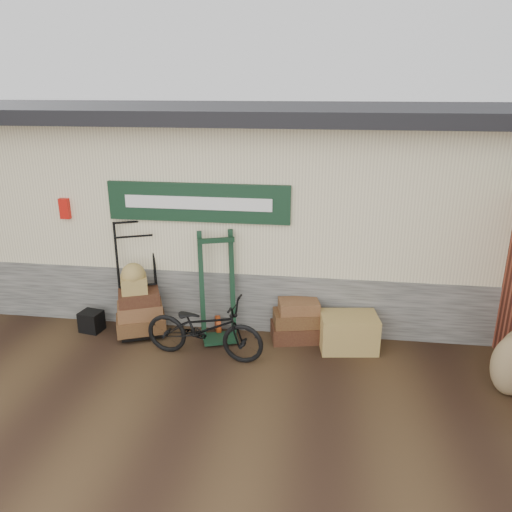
{
  "coord_description": "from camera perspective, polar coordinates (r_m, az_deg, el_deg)",
  "views": [
    {
      "loc": [
        1.45,
        -5.68,
        3.52
      ],
      "look_at": [
        0.53,
        0.9,
        1.22
      ],
      "focal_mm": 35.0,
      "sensor_mm": 36.0,
      "label": 1
    }
  ],
  "objects": [
    {
      "name": "wicker_hamper",
      "position": [
        7.13,
        10.53,
        -8.55
      ],
      "size": [
        0.84,
        0.61,
        0.51
      ],
      "primitive_type": "cube",
      "rotation": [
        0.0,
        0.0,
        0.14
      ],
      "color": "olive",
      "rests_on": "ground"
    },
    {
      "name": "ground",
      "position": [
        6.84,
        -5.57,
        -12.0
      ],
      "size": [
        80.0,
        80.0,
        0.0
      ],
      "primitive_type": "plane",
      "color": "black",
      "rests_on": "ground"
    },
    {
      "name": "burlap_sack_right",
      "position": [
        6.72,
        27.24,
        -11.08
      ],
      "size": [
        0.54,
        0.47,
        0.77
      ],
      "primitive_type": "ellipsoid",
      "rotation": [
        0.0,
        0.0,
        -0.15
      ],
      "color": "brown",
      "rests_on": "ground"
    },
    {
      "name": "bicycle",
      "position": [
        6.75,
        -5.98,
        -7.81
      ],
      "size": [
        0.77,
        1.71,
        0.96
      ],
      "primitive_type": "imported",
      "rotation": [
        0.0,
        0.0,
        1.45
      ],
      "color": "black",
      "rests_on": "ground"
    },
    {
      "name": "black_trunk",
      "position": [
        7.93,
        -18.29,
        -7.1
      ],
      "size": [
        0.35,
        0.32,
        0.31
      ],
      "primitive_type": "cube",
      "rotation": [
        0.0,
        0.0,
        -0.18
      ],
      "color": "black",
      "rests_on": "ground"
    },
    {
      "name": "green_barrow",
      "position": [
        7.12,
        -4.42,
        -3.53
      ],
      "size": [
        0.7,
        0.64,
        1.58
      ],
      "primitive_type": null,
      "rotation": [
        0.0,
        0.0,
        0.33
      ],
      "color": "black",
      "rests_on": "ground"
    },
    {
      "name": "station_building",
      "position": [
        8.76,
        -1.81,
        6.49
      ],
      "size": [
        14.4,
        4.1,
        3.2
      ],
      "color": "#4C4C47",
      "rests_on": "ground"
    },
    {
      "name": "porter_trolley",
      "position": [
        7.49,
        -13.42,
        -2.43
      ],
      "size": [
        1.02,
        0.91,
        1.68
      ],
      "primitive_type": null,
      "rotation": [
        0.0,
        0.0,
        0.4
      ],
      "color": "black",
      "rests_on": "ground"
    },
    {
      "name": "suitcase_stack",
      "position": [
        7.25,
        4.63,
        -7.29
      ],
      "size": [
        0.78,
        0.58,
        0.62
      ],
      "primitive_type": null,
      "rotation": [
        0.0,
        0.0,
        0.22
      ],
      "color": "#3A1A12",
      "rests_on": "ground"
    }
  ]
}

